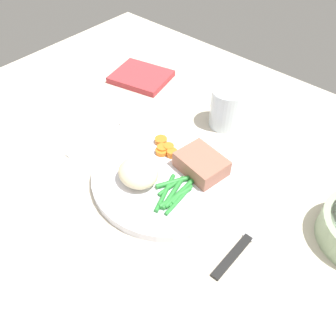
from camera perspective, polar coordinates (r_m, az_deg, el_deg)
dining_table at (r=61.76cm, az=2.42°, el=-4.37°), size 120.00×90.00×2.00cm
dinner_plate at (r=62.35cm, az=0.00°, el=-1.14°), size 26.61×26.61×1.60cm
meat_portion at (r=61.46cm, az=5.10°, el=0.84°), size 9.06×7.49×3.00cm
mashed_potatoes at (r=59.20cm, az=-4.81°, el=-0.79°), size 7.07×6.24×3.85cm
carrot_slices at (r=65.28cm, az=-0.48°, el=3.23°), size 6.01×4.34×1.29cm
green_beans at (r=58.25cm, az=1.15°, el=-3.89°), size 5.61×9.32×0.86cm
fork at (r=72.36cm, az=-10.81°, el=5.32°), size 1.44×16.60×0.40cm
knife at (r=57.08cm, az=13.24°, el=-10.23°), size 1.70×20.50×0.64cm
water_glass at (r=72.66cm, az=9.29°, el=9.13°), size 6.44×6.44×8.14cm
napkin at (r=87.41cm, az=-4.33°, el=14.39°), size 14.90×13.20×1.40cm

